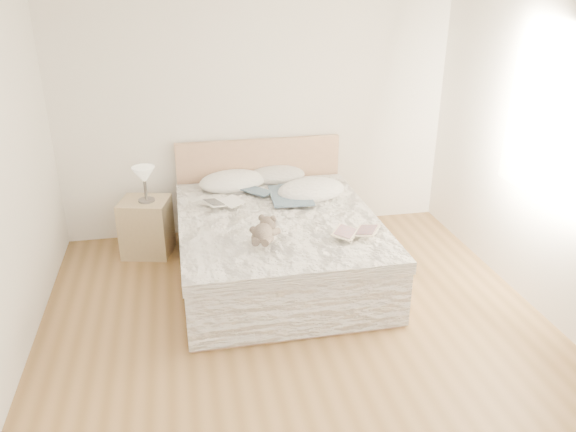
# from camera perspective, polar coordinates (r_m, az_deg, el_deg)

# --- Properties ---
(floor) EXTENTS (4.00, 4.50, 0.00)m
(floor) POSITION_cam_1_polar(r_m,az_deg,el_deg) (4.28, 1.77, -13.28)
(floor) COLOR brown
(floor) RESTS_ON ground
(wall_back) EXTENTS (4.00, 0.02, 2.70)m
(wall_back) POSITION_cam_1_polar(r_m,az_deg,el_deg) (5.78, -3.20, 11.29)
(wall_back) COLOR white
(wall_back) RESTS_ON ground
(wall_front) EXTENTS (4.00, 0.02, 2.70)m
(wall_front) POSITION_cam_1_polar(r_m,az_deg,el_deg) (1.82, 19.67, -20.00)
(wall_front) COLOR white
(wall_front) RESTS_ON ground
(window) EXTENTS (0.02, 1.30, 1.10)m
(window) POSITION_cam_1_polar(r_m,az_deg,el_deg) (4.72, 25.55, 7.54)
(window) COLOR white
(window) RESTS_ON wall_right
(bed) EXTENTS (1.72, 2.14, 1.00)m
(bed) POSITION_cam_1_polar(r_m,az_deg,el_deg) (5.12, -1.20, -2.67)
(bed) COLOR tan
(bed) RESTS_ON floor
(nightstand) EXTENTS (0.53, 0.50, 0.56)m
(nightstand) POSITION_cam_1_polar(r_m,az_deg,el_deg) (5.66, -14.18, -1.08)
(nightstand) COLOR tan
(nightstand) RESTS_ON floor
(table_lamp) EXTENTS (0.26, 0.26, 0.34)m
(table_lamp) POSITION_cam_1_polar(r_m,az_deg,el_deg) (5.45, -14.41, 3.86)
(table_lamp) COLOR #4E4844
(table_lamp) RESTS_ON nightstand
(pillow_left) EXTENTS (0.75, 0.59, 0.20)m
(pillow_left) POSITION_cam_1_polar(r_m,az_deg,el_deg) (5.67, -5.66, 3.52)
(pillow_left) COLOR white
(pillow_left) RESTS_ON bed
(pillow_middle) EXTENTS (0.59, 0.41, 0.17)m
(pillow_middle) POSITION_cam_1_polar(r_m,az_deg,el_deg) (5.83, -1.13, 4.20)
(pillow_middle) COLOR silver
(pillow_middle) RESTS_ON bed
(pillow_right) EXTENTS (0.77, 0.61, 0.20)m
(pillow_right) POSITION_cam_1_polar(r_m,az_deg,el_deg) (5.42, 2.35, 2.66)
(pillow_right) COLOR white
(pillow_right) RESTS_ON bed
(blouse) EXTENTS (0.62, 0.66, 0.02)m
(blouse) POSITION_cam_1_polar(r_m,az_deg,el_deg) (5.31, 0.26, 2.12)
(blouse) COLOR #394F63
(blouse) RESTS_ON bed
(photo_book) EXTENTS (0.40, 0.35, 0.03)m
(photo_book) POSITION_cam_1_polar(r_m,az_deg,el_deg) (5.17, -6.64, 1.32)
(photo_book) COLOR white
(photo_book) RESTS_ON bed
(childrens_book) EXTENTS (0.44, 0.41, 0.02)m
(childrens_book) POSITION_cam_1_polar(r_m,az_deg,el_deg) (4.58, 6.92, -1.67)
(childrens_book) COLOR #FBEAC6
(childrens_book) RESTS_ON bed
(teddy_bear) EXTENTS (0.30, 0.36, 0.16)m
(teddy_bear) POSITION_cam_1_polar(r_m,az_deg,el_deg) (4.39, -2.58, -2.42)
(teddy_bear) COLOR #6B5C4F
(teddy_bear) RESTS_ON bed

